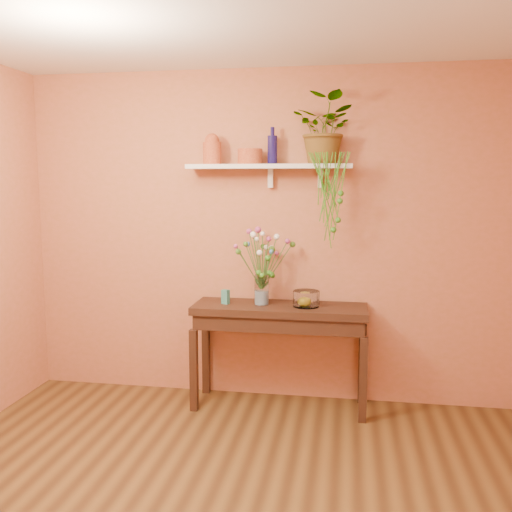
{
  "coord_description": "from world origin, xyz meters",
  "views": [
    {
      "loc": [
        0.68,
        -2.51,
        1.81
      ],
      "look_at": [
        0.0,
        1.55,
        1.25
      ],
      "focal_mm": 39.03,
      "sensor_mm": 36.0,
      "label": 1
    }
  ],
  "objects": [
    {
      "name": "room",
      "position": [
        0.0,
        0.0,
        1.35
      ],
      "size": [
        4.04,
        4.04,
        2.7
      ],
      "color": "brown",
      "rests_on": "ground"
    },
    {
      "name": "sideboard",
      "position": [
        0.16,
        1.76,
        0.71
      ],
      "size": [
        1.37,
        0.44,
        0.83
      ],
      "color": "#351B12",
      "rests_on": "ground"
    },
    {
      "name": "wall_shelf",
      "position": [
        0.06,
        1.87,
        1.92
      ],
      "size": [
        1.3,
        0.24,
        0.19
      ],
      "color": "white",
      "rests_on": "room"
    },
    {
      "name": "terracotta_jug",
      "position": [
        -0.4,
        1.85,
        2.05
      ],
      "size": [
        0.16,
        0.16,
        0.24
      ],
      "color": "#BE6438",
      "rests_on": "wall_shelf"
    },
    {
      "name": "terracotta_pot",
      "position": [
        -0.1,
        1.85,
        2.0
      ],
      "size": [
        0.22,
        0.22,
        0.12
      ],
      "primitive_type": "cylinder",
      "rotation": [
        0.0,
        0.0,
        -0.15
      ],
      "color": "#BE6438",
      "rests_on": "wall_shelf"
    },
    {
      "name": "blue_bottle",
      "position": [
        0.07,
        1.89,
        2.05
      ],
      "size": [
        0.1,
        0.1,
        0.29
      ],
      "color": "#151047",
      "rests_on": "wall_shelf"
    },
    {
      "name": "spider_plant",
      "position": [
        0.49,
        1.88,
        2.2
      ],
      "size": [
        0.6,
        0.57,
        0.53
      ],
      "primitive_type": "imported",
      "rotation": [
        0.0,
        0.0,
        -0.4
      ],
      "color": "#367B1D",
      "rests_on": "wall_shelf"
    },
    {
      "name": "plant_fronds",
      "position": [
        0.55,
        1.73,
        1.69
      ],
      "size": [
        0.31,
        0.23,
        0.73
      ],
      "color": "#367B1D",
      "rests_on": "wall_shelf"
    },
    {
      "name": "glass_vase",
      "position": [
        0.01,
        1.78,
        0.93
      ],
      "size": [
        0.11,
        0.11,
        0.24
      ],
      "color": "white",
      "rests_on": "sideboard"
    },
    {
      "name": "bouquet",
      "position": [
        0.02,
        1.78,
        1.25
      ],
      "size": [
        0.46,
        0.38,
        0.49
      ],
      "color": "#386B28",
      "rests_on": "glass_vase"
    },
    {
      "name": "glass_bowl",
      "position": [
        0.36,
        1.75,
        0.89
      ],
      "size": [
        0.21,
        0.21,
        0.12
      ],
      "color": "white",
      "rests_on": "sideboard"
    },
    {
      "name": "lemon",
      "position": [
        0.36,
        1.75,
        0.88
      ],
      "size": [
        0.08,
        0.08,
        0.08
      ],
      "primitive_type": "sphere",
      "color": "gold",
      "rests_on": "glass_bowl"
    },
    {
      "name": "carton",
      "position": [
        -0.28,
        1.74,
        0.89
      ],
      "size": [
        0.07,
        0.06,
        0.11
      ],
      "primitive_type": "cube",
      "rotation": [
        0.0,
        0.0,
        -0.35
      ],
      "color": "teal",
      "rests_on": "sideboard"
    }
  ]
}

